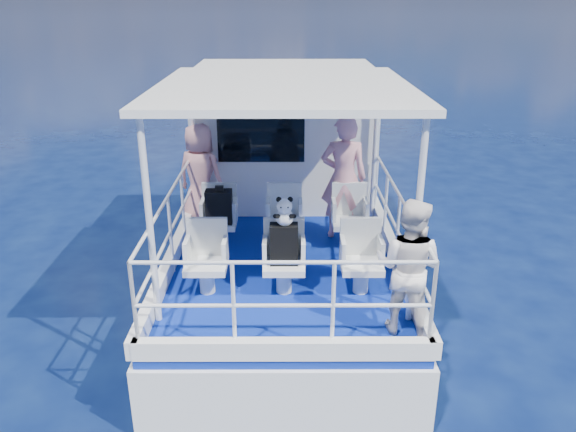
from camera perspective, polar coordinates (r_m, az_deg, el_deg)
The scene contains 20 objects.
ground at distance 8.08m, azimuth -0.36°, elevation -9.41°, with size 2000.00×2000.00×0.00m, color #07123A.
hull at distance 8.96m, azimuth -0.34°, elevation -6.11°, with size 3.00×7.00×1.60m, color white.
deck at distance 8.59m, azimuth -0.35°, elevation -1.09°, with size 2.90×6.90×0.10m, color navy.
cabin at distance 9.48m, azimuth -0.35°, elevation 8.40°, with size 2.85×2.00×2.20m, color white.
canopy at distance 6.80m, azimuth -0.43°, elevation 12.93°, with size 3.00×3.20×0.08m, color white.
canopy_posts at distance 7.02m, azimuth -0.41°, elevation 3.63°, with size 2.77×2.97×2.20m.
railings at distance 6.93m, azimuth -0.40°, elevation -1.93°, with size 2.84×3.59×1.00m, color white, non-canonical shape.
seat_port_fwd at distance 7.82m, azimuth -6.99°, elevation -1.73°, with size 0.48×0.46×0.38m, color silver.
seat_center_fwd at distance 7.76m, azimuth -0.38°, elevation -1.74°, with size 0.48×0.46×0.38m, color silver.
seat_stbd_fwd at distance 7.81m, azimuth 6.24°, elevation -1.72°, with size 0.48×0.46×0.38m, color silver.
seat_port_aft at distance 6.65m, azimuth -8.23°, elevation -6.17°, with size 0.48×0.46×0.38m, color silver.
seat_center_aft at distance 6.59m, azimuth -0.41°, elevation -6.22°, with size 0.48×0.46×0.38m, color silver.
seat_stbd_aft at distance 6.65m, azimuth 7.42°, elevation -6.16°, with size 0.48×0.46×0.38m, color silver.
passenger_port_fwd at distance 8.45m, azimuth -8.89°, elevation 4.15°, with size 0.57×0.41×1.53m, color pink.
passenger_stbd_fwd at distance 7.88m, azimuth 5.66°, elevation 3.86°, with size 0.64×0.42×1.76m, color pink.
passenger_stbd_aft at distance 5.76m, azimuth 12.13°, elevation -5.12°, with size 0.70×0.55×1.45m, color white.
backpack_port at distance 7.58m, azimuth -7.02°, elevation 0.93°, with size 0.35×0.20×0.46m, color black.
backpack_center at distance 6.39m, azimuth -0.42°, elevation -2.87°, with size 0.32×0.18×0.48m, color black.
compact_camera at distance 7.48m, azimuth -7.00°, elevation 2.81°, with size 0.11×0.06×0.06m, color black.
panda at distance 6.22m, azimuth -0.35°, elevation 0.49°, with size 0.21×0.18×0.33m, color white, non-canonical shape.
Camera 1 is at (0.03, -6.93, 4.17)m, focal length 35.00 mm.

